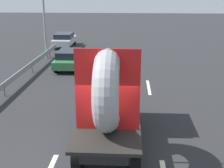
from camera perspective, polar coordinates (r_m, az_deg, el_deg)
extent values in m
plane|color=#28282B|center=(10.30, -2.49, -12.71)|extent=(120.00, 120.00, 0.00)
cylinder|color=black|center=(12.24, -3.83, -5.33)|extent=(0.28, 0.89, 0.89)
cylinder|color=black|center=(12.15, 4.18, -5.51)|extent=(0.28, 0.89, 0.89)
cylinder|color=black|center=(9.31, -6.39, -13.20)|extent=(0.28, 0.89, 0.89)
cylinder|color=black|center=(9.20, 4.41, -13.56)|extent=(0.28, 0.89, 0.89)
cube|color=black|center=(10.55, -0.32, -6.57)|extent=(1.30, 5.36, 0.25)
cube|color=black|center=(11.74, 0.17, 0.14)|extent=(2.00, 2.20, 1.35)
cube|color=black|center=(11.61, 0.15, 1.47)|extent=(2.02, 2.09, 0.44)
cube|color=black|center=(9.48, -0.76, -8.30)|extent=(2.00, 3.16, 0.10)
cube|color=black|center=(10.66, -0.18, -1.82)|extent=(1.80, 0.08, 1.10)
torus|color=#9E9EA3|center=(8.86, -0.86, -1.24)|extent=(0.73, 2.46, 2.46)
cube|color=red|center=(8.86, -0.86, -1.24)|extent=(1.90, 0.03, 2.46)
cylinder|color=black|center=(22.21, -9.02, 4.51)|extent=(0.20, 0.58, 0.58)
cylinder|color=black|center=(21.95, -5.42, 4.49)|extent=(0.20, 0.58, 0.58)
cylinder|color=black|center=(19.92, -10.47, 2.94)|extent=(0.20, 0.58, 0.58)
cylinder|color=black|center=(19.63, -6.47, 2.91)|extent=(0.20, 0.58, 0.58)
cube|color=#33723F|center=(20.86, -7.85, 4.42)|extent=(1.62, 3.79, 0.50)
cube|color=black|center=(20.67, -7.95, 5.64)|extent=(1.46, 2.12, 0.45)
cylinder|color=gray|center=(23.86, -12.52, 11.42)|extent=(0.16, 0.16, 5.68)
cube|color=gray|center=(18.10, -16.96, 1.86)|extent=(0.06, 17.93, 0.32)
cylinder|color=slate|center=(16.18, -19.53, -1.22)|extent=(0.10, 0.10, 0.55)
cylinder|color=slate|center=(20.21, -14.76, 2.82)|extent=(0.10, 0.10, 0.55)
cylinder|color=slate|center=(24.40, -11.59, 5.49)|extent=(0.10, 0.10, 0.55)
cube|color=beige|center=(16.95, -4.67, -0.39)|extent=(0.16, 2.25, 0.01)
cube|color=beige|center=(16.82, 6.86, -0.60)|extent=(0.16, 2.57, 0.01)
cylinder|color=black|center=(30.28, -9.71, 7.90)|extent=(0.20, 0.58, 0.58)
cylinder|color=black|center=(29.99, -7.03, 7.93)|extent=(0.20, 0.58, 0.58)
cylinder|color=black|center=(27.93, -10.82, 7.05)|extent=(0.20, 0.58, 0.58)
cylinder|color=black|center=(27.62, -7.93, 7.08)|extent=(0.20, 0.58, 0.58)
cube|color=silver|center=(28.90, -8.88, 8.00)|extent=(1.64, 3.83, 0.50)
cube|color=black|center=(28.74, -8.97, 8.91)|extent=(1.48, 2.15, 0.46)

